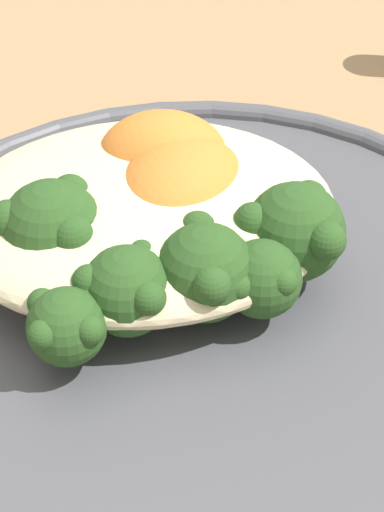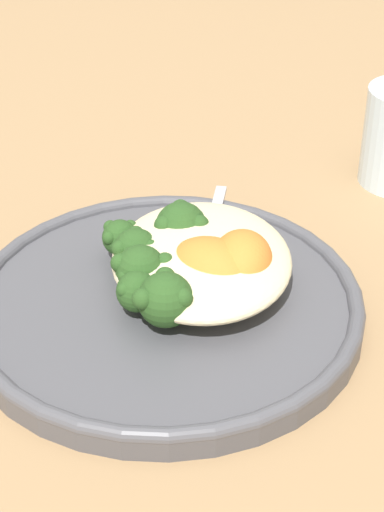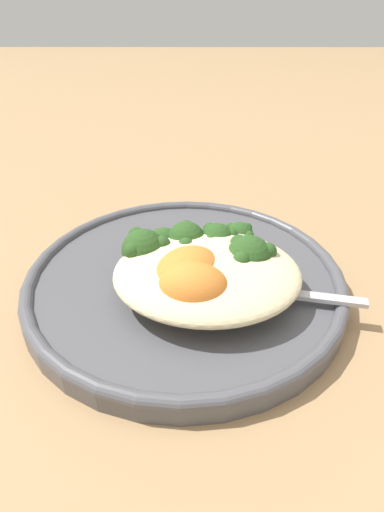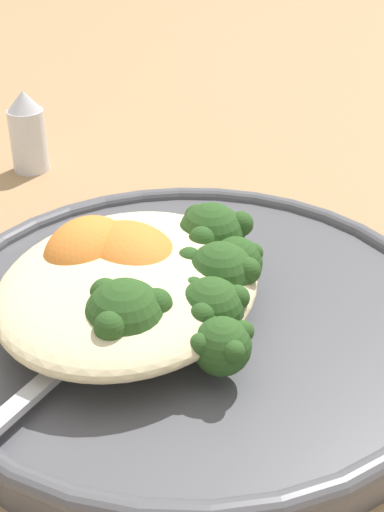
# 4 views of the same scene
# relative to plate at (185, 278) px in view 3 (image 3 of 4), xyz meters

# --- Properties ---
(ground_plane) EXTENTS (4.00, 4.00, 0.00)m
(ground_plane) POSITION_rel_plate_xyz_m (0.02, 0.00, -0.01)
(ground_plane) COLOR #9E7A51
(plate) EXTENTS (0.29, 0.29, 0.02)m
(plate) POSITION_rel_plate_xyz_m (0.00, 0.00, 0.00)
(plate) COLOR #4C4C51
(plate) RESTS_ON ground_plane
(quinoa_mound) EXTENTS (0.16, 0.13, 0.03)m
(quinoa_mound) POSITION_rel_plate_xyz_m (-0.02, 0.03, 0.03)
(quinoa_mound) COLOR beige
(quinoa_mound) RESTS_ON plate
(broccoli_stalk_0) EXTENTS (0.10, 0.05, 0.04)m
(broccoli_stalk_0) POSITION_rel_plate_xyz_m (-0.05, 0.02, 0.03)
(broccoli_stalk_0) COLOR #ADC675
(broccoli_stalk_0) RESTS_ON plate
(broccoli_stalk_1) EXTENTS (0.09, 0.10, 0.03)m
(broccoli_stalk_1) POSITION_rel_plate_xyz_m (-0.03, -0.02, 0.02)
(broccoli_stalk_1) COLOR #ADC675
(broccoli_stalk_1) RESTS_ON plate
(broccoli_stalk_2) EXTENTS (0.07, 0.09, 0.03)m
(broccoli_stalk_2) POSITION_rel_plate_xyz_m (-0.02, -0.01, 0.03)
(broccoli_stalk_2) COLOR #ADC675
(broccoli_stalk_2) RESTS_ON plate
(broccoli_stalk_3) EXTENTS (0.04, 0.10, 0.04)m
(broccoli_stalk_3) POSITION_rel_plate_xyz_m (0.00, -0.01, 0.03)
(broccoli_stalk_3) COLOR #ADC675
(broccoli_stalk_3) RESTS_ON plate
(broccoli_stalk_4) EXTENTS (0.03, 0.09, 0.03)m
(broccoli_stalk_4) POSITION_rel_plate_xyz_m (0.02, -0.01, 0.02)
(broccoli_stalk_4) COLOR #ADC675
(broccoli_stalk_4) RESTS_ON plate
(broccoli_stalk_5) EXTENTS (0.06, 0.08, 0.04)m
(broccoli_stalk_5) POSITION_rel_plate_xyz_m (0.03, 0.00, 0.03)
(broccoli_stalk_5) COLOR #ADC675
(broccoli_stalk_5) RESTS_ON plate
(sweet_potato_chunk_0) EXTENTS (0.06, 0.05, 0.04)m
(sweet_potato_chunk_0) POSITION_rel_plate_xyz_m (-0.01, 0.06, 0.03)
(sweet_potato_chunk_0) COLOR orange
(sweet_potato_chunk_0) RESTS_ON plate
(sweet_potato_chunk_1) EXTENTS (0.08, 0.08, 0.04)m
(sweet_potato_chunk_1) POSITION_rel_plate_xyz_m (-0.00, 0.03, 0.03)
(sweet_potato_chunk_1) COLOR orange
(sweet_potato_chunk_1) RESTS_ON plate
(spoon) EXTENTS (0.12, 0.04, 0.01)m
(spoon) POSITION_rel_plate_xyz_m (-0.06, 0.03, 0.01)
(spoon) COLOR #B7B7BC
(spoon) RESTS_ON plate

